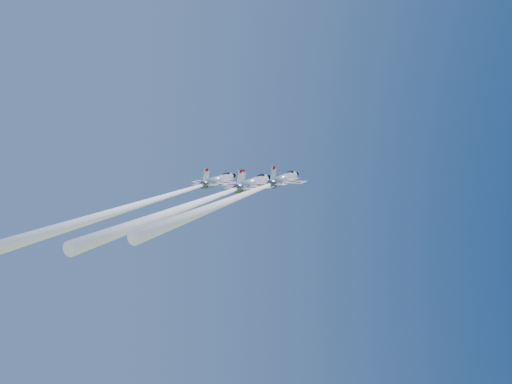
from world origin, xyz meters
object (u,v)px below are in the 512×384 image
object	(u,v)px
jet_right	(244,195)
jet_slot	(205,200)
jet_left	(159,198)
jet_lead	(208,199)

from	to	relation	value
jet_right	jet_slot	xyz separation A→B (m)	(-6.52, -1.52, -1.51)
jet_left	jet_slot	world-z (taller)	jet_left
jet_right	jet_slot	size ratio (longest dim) A/B	0.99
jet_lead	jet_slot	xyz separation A→B (m)	(-2.19, -8.49, -1.97)
jet_lead	jet_slot	size ratio (longest dim) A/B	1.07
jet_lead	jet_left	xyz separation A→B (m)	(-8.27, 0.03, -0.38)
jet_left	jet_slot	distance (m)	10.59
jet_left	jet_right	distance (m)	14.42
jet_right	jet_slot	bearing A→B (deg)	-128.86
jet_lead	jet_right	world-z (taller)	jet_lead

